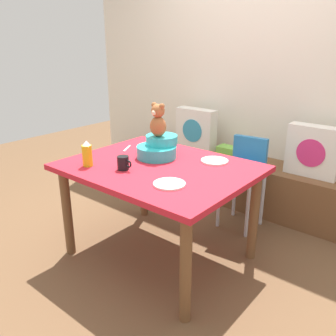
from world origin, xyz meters
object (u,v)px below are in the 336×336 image
ketchup_bottle (87,154)px  dinner_plate_near (169,184)px  dining_table (159,178)px  dinner_plate_far (215,161)px  pillow_floral_right (313,151)px  teddy_bear (158,121)px  highchair (243,170)px  infant_seat_teal (158,148)px  coffee_mug (123,163)px  pillow_floral_left (196,129)px  book_stack (228,151)px

ketchup_bottle → dinner_plate_near: ketchup_bottle is taller
dining_table → dinner_plate_far: bearing=50.3°
dining_table → dinner_plate_near: bearing=-39.3°
pillow_floral_right → ketchup_bottle: size_ratio=2.38×
dinner_plate_near → dinner_plate_far: 0.55m
dining_table → teddy_bear: size_ratio=5.19×
dining_table → highchair: size_ratio=1.64×
infant_seat_teal → ketchup_bottle: size_ratio=1.78×
infant_seat_teal → coffee_mug: 0.36m
dinner_plate_near → coffee_mug: bearing=178.4°
ketchup_bottle → pillow_floral_left: bearing=96.5°
pillow_floral_right → dinner_plate_far: bearing=-114.0°
pillow_floral_left → dinner_plate_near: (0.84, -1.47, 0.07)m
infant_seat_teal → coffee_mug: (-0.00, -0.36, -0.02)m
dining_table → dinner_plate_near: dinner_plate_near is taller
ketchup_bottle → dinner_plate_far: (0.64, 0.65, -0.08)m
book_stack → dinner_plate_far: 1.06m
highchair → dinner_plate_near: bearing=-87.7°
book_stack → dinner_plate_far: size_ratio=1.00×
book_stack → ketchup_bottle: 1.64m
dinner_plate_far → infant_seat_teal: bearing=-155.5°
pillow_floral_right → dinner_plate_far: size_ratio=2.20×
ketchup_bottle → dinner_plate_near: bearing=8.2°
book_stack → dining_table: size_ratio=0.15×
pillow_floral_right → ketchup_bottle: ketchup_bottle is taller
pillow_floral_left → ketchup_bottle: ketchup_bottle is taller
infant_seat_teal → dinner_plate_far: infant_seat_teal is taller
ketchup_bottle → dinner_plate_far: bearing=45.4°
book_stack → dinner_plate_near: bearing=-73.1°
book_stack → ketchup_bottle: ketchup_bottle is taller
highchair → coffee_mug: coffee_mug is taller
pillow_floral_right → teddy_bear: teddy_bear is taller
pillow_floral_right → coffee_mug: 1.67m
pillow_floral_left → book_stack: 0.42m
pillow_floral_left → dinner_plate_far: pillow_floral_left is taller
infant_seat_teal → teddy_bear: (-0.00, -0.00, 0.21)m
dinner_plate_near → pillow_floral_left: bearing=119.7°
infant_seat_teal → book_stack: bearing=92.1°
book_stack → dinner_plate_near: size_ratio=1.00×
pillow_floral_right → dinner_plate_near: bearing=-104.7°
teddy_bear → dinner_plate_near: size_ratio=1.25×
pillow_floral_right → infant_seat_teal: same height
highchair → teddy_bear: size_ratio=3.16×
pillow_floral_left → infant_seat_teal: same height
dining_table → infant_seat_teal: size_ratio=3.93×
infant_seat_teal → dinner_plate_far: (0.39, 0.18, -0.07)m
dinner_plate_near → dinner_plate_far: size_ratio=1.00×
highchair → dinner_plate_near: 1.08m
teddy_bear → dinner_plate_far: (0.39, 0.18, -0.27)m
ketchup_bottle → coffee_mug: 0.27m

